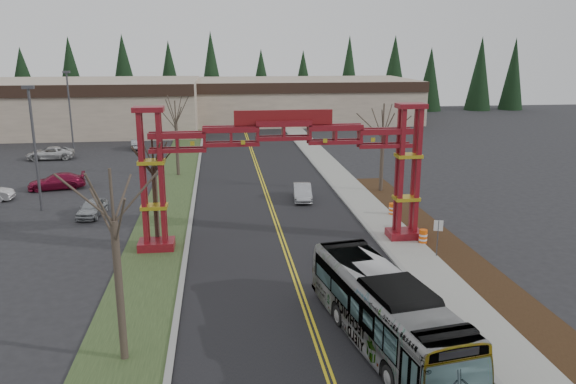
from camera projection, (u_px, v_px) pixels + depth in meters
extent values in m
cube|color=black|center=(273.00, 213.00, 42.77)|extent=(12.00, 110.00, 0.02)
cube|color=yellow|center=(271.00, 213.00, 42.75)|extent=(0.12, 100.00, 0.01)
cube|color=yellow|center=(275.00, 213.00, 42.78)|extent=(0.12, 100.00, 0.01)
cube|color=gray|center=(352.00, 209.00, 43.49)|extent=(0.30, 110.00, 0.15)
cube|color=gray|center=(370.00, 209.00, 43.66)|extent=(2.60, 110.00, 0.14)
cube|color=black|center=(493.00, 286.00, 29.57)|extent=(2.60, 50.00, 0.12)
cube|color=#2E4120|center=(166.00, 216.00, 41.80)|extent=(4.00, 110.00, 0.08)
cube|color=gray|center=(191.00, 215.00, 42.02)|extent=(0.30, 110.00, 0.15)
cube|color=maroon|center=(157.00, 245.00, 35.01)|extent=(2.20, 1.60, 0.60)
cube|color=maroon|center=(142.00, 180.00, 33.53)|extent=(0.28, 0.28, 8.00)
cube|color=maroon|center=(161.00, 179.00, 33.67)|extent=(0.28, 0.28, 8.00)
cube|color=maroon|center=(144.00, 177.00, 34.21)|extent=(0.28, 0.28, 8.00)
cube|color=maroon|center=(162.00, 176.00, 34.34)|extent=(0.28, 0.28, 8.00)
cube|color=gold|center=(154.00, 207.00, 34.39)|extent=(1.60, 1.10, 0.22)
cube|color=gold|center=(151.00, 162.00, 33.68)|extent=(1.60, 1.10, 0.22)
cube|color=maroon|center=(148.00, 109.00, 32.89)|extent=(1.80, 1.20, 0.30)
cube|color=maroon|center=(404.00, 235.00, 36.93)|extent=(2.20, 1.60, 0.60)
cube|color=maroon|center=(401.00, 172.00, 35.45)|extent=(0.28, 0.28, 8.00)
cube|color=maroon|center=(418.00, 172.00, 35.58)|extent=(0.28, 0.28, 8.00)
cube|color=maroon|center=(398.00, 170.00, 36.12)|extent=(0.28, 0.28, 8.00)
cube|color=maroon|center=(414.00, 170.00, 36.25)|extent=(0.28, 0.28, 8.00)
cube|color=gold|center=(406.00, 198.00, 36.30)|extent=(1.60, 1.10, 0.22)
cube|color=gold|center=(409.00, 156.00, 35.60)|extent=(1.60, 1.10, 0.22)
cube|color=maroon|center=(411.00, 106.00, 34.81)|extent=(1.80, 1.20, 0.30)
cube|color=maroon|center=(283.00, 128.00, 34.17)|extent=(16.00, 0.90, 1.00)
cube|color=maroon|center=(284.00, 143.00, 34.39)|extent=(16.00, 0.90, 0.60)
cube|color=maroon|center=(283.00, 117.00, 34.00)|extent=(6.00, 0.25, 0.90)
cube|color=gray|center=(41.00, 106.00, 83.38)|extent=(46.00, 22.00, 7.50)
cube|color=black|center=(13.00, 92.00, 71.98)|extent=(46.00, 0.40, 1.60)
cube|color=gray|center=(300.00, 100.00, 95.92)|extent=(38.00, 20.00, 7.00)
cube|color=black|center=(309.00, 88.00, 85.54)|extent=(38.00, 0.40, 1.60)
cone|color=black|center=(26.00, 80.00, 100.95)|extent=(5.60, 5.60, 13.00)
cylinder|color=#382D26|center=(30.00, 112.00, 102.38)|extent=(0.80, 0.80, 1.60)
cone|color=black|center=(75.00, 80.00, 101.96)|extent=(5.60, 5.60, 13.00)
cylinder|color=#382D26|center=(78.00, 111.00, 103.39)|extent=(0.80, 0.80, 1.60)
cone|color=black|center=(123.00, 79.00, 102.98)|extent=(5.60, 5.60, 13.00)
cylinder|color=#382D26|center=(126.00, 111.00, 104.41)|extent=(0.80, 0.80, 1.60)
cone|color=black|center=(170.00, 79.00, 104.00)|extent=(5.60, 5.60, 13.00)
cylinder|color=#382D26|center=(172.00, 110.00, 105.43)|extent=(0.80, 0.80, 1.60)
cone|color=black|center=(217.00, 79.00, 105.02)|extent=(5.60, 5.60, 13.00)
cylinder|color=#382D26|center=(217.00, 109.00, 106.45)|extent=(0.80, 0.80, 1.60)
cone|color=black|center=(262.00, 78.00, 106.04)|extent=(5.60, 5.60, 13.00)
cylinder|color=#382D26|center=(262.00, 109.00, 107.47)|extent=(0.80, 0.80, 1.60)
cone|color=black|center=(306.00, 78.00, 107.06)|extent=(5.60, 5.60, 13.00)
cylinder|color=#382D26|center=(306.00, 108.00, 108.49)|extent=(0.80, 0.80, 1.60)
cone|color=black|center=(350.00, 78.00, 108.07)|extent=(5.60, 5.60, 13.00)
cylinder|color=#382D26|center=(349.00, 108.00, 109.50)|extent=(0.80, 0.80, 1.60)
cone|color=black|center=(392.00, 78.00, 109.09)|extent=(5.60, 5.60, 13.00)
cylinder|color=#382D26|center=(391.00, 107.00, 110.52)|extent=(0.80, 0.80, 1.60)
cone|color=black|center=(434.00, 77.00, 110.11)|extent=(5.60, 5.60, 13.00)
cylinder|color=#382D26|center=(432.00, 106.00, 111.54)|extent=(0.80, 0.80, 1.60)
cone|color=black|center=(475.00, 77.00, 111.13)|extent=(5.60, 5.60, 13.00)
cylinder|color=#382D26|center=(473.00, 106.00, 112.56)|extent=(0.80, 0.80, 1.60)
cone|color=black|center=(516.00, 77.00, 112.15)|extent=(5.60, 5.60, 13.00)
cylinder|color=#382D26|center=(513.00, 105.00, 113.58)|extent=(0.80, 0.80, 1.60)
imported|color=#ABADB2|center=(385.00, 311.00, 23.46)|extent=(4.41, 11.53, 3.14)
imported|color=#A5A8AD|center=(302.00, 192.00, 46.33)|extent=(1.79, 4.19, 1.34)
imported|color=#9A9EA1|center=(92.00, 208.00, 41.89)|extent=(2.04, 3.94, 1.28)
imported|color=maroon|center=(57.00, 181.00, 49.85)|extent=(5.11, 2.79, 1.41)
imported|color=#929499|center=(136.00, 144.00, 69.48)|extent=(1.95, 3.88, 1.22)
imported|color=silver|center=(50.00, 153.00, 63.05)|extent=(5.24, 2.66, 1.42)
cylinder|color=#382D26|center=(120.00, 292.00, 22.02)|extent=(0.31, 0.31, 5.90)
cylinder|color=#382D26|center=(112.00, 196.00, 21.04)|extent=(0.12, 0.12, 2.13)
cylinder|color=#382D26|center=(156.00, 206.00, 35.26)|extent=(0.32, 0.32, 5.15)
cylinder|color=#382D26|center=(152.00, 150.00, 34.36)|extent=(0.12, 0.12, 2.18)
cylinder|color=#382D26|center=(177.00, 149.00, 54.64)|extent=(0.31, 0.31, 5.27)
cylinder|color=#382D26|center=(175.00, 112.00, 53.73)|extent=(0.12, 0.12, 2.16)
cylinder|color=#382D26|center=(382.00, 161.00, 48.46)|extent=(0.33, 0.33, 5.53)
cylinder|color=#382D26|center=(384.00, 117.00, 47.51)|extent=(0.12, 0.12, 2.25)
cylinder|color=#3F3F44|center=(35.00, 151.00, 42.36)|extent=(0.21, 0.21, 9.33)
cube|color=#3F3F44|center=(28.00, 87.00, 41.16)|extent=(0.83, 0.41, 0.26)
cylinder|color=#3F3F44|center=(70.00, 113.00, 67.11)|extent=(0.21, 0.21, 9.32)
cube|color=#3F3F44|center=(66.00, 72.00, 65.92)|extent=(0.83, 0.41, 0.26)
cylinder|color=#3F3F44|center=(437.00, 239.00, 33.40)|extent=(0.06, 0.06, 2.36)
cube|color=white|center=(438.00, 226.00, 33.18)|extent=(0.52, 0.21, 0.64)
cylinder|color=#F95C0D|center=(423.00, 237.00, 35.88)|extent=(0.52, 0.52, 0.99)
cylinder|color=white|center=(423.00, 235.00, 35.84)|extent=(0.54, 0.54, 0.12)
cylinder|color=white|center=(423.00, 239.00, 35.91)|extent=(0.54, 0.54, 0.12)
cylinder|color=#F95C0D|center=(414.00, 224.00, 38.70)|extent=(0.49, 0.49, 0.95)
cylinder|color=white|center=(414.00, 222.00, 38.66)|extent=(0.51, 0.51, 0.11)
cylinder|color=white|center=(413.00, 226.00, 38.73)|extent=(0.51, 0.51, 0.11)
cylinder|color=#F95C0D|center=(392.00, 210.00, 41.97)|extent=(0.51, 0.51, 0.97)
cylinder|color=white|center=(392.00, 208.00, 41.93)|extent=(0.53, 0.53, 0.12)
cylinder|color=white|center=(392.00, 211.00, 42.00)|extent=(0.53, 0.53, 0.12)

